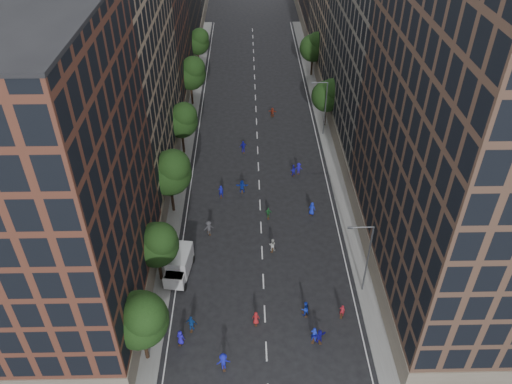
% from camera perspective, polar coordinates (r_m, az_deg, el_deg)
% --- Properties ---
extents(ground, '(240.00, 240.00, 0.00)m').
position_cam_1_polar(ground, '(76.19, 0.20, 4.60)').
color(ground, black).
rests_on(ground, ground).
extents(sidewalk_left, '(4.00, 105.00, 0.15)m').
position_cam_1_polar(sidewalk_left, '(83.22, -8.27, 7.27)').
color(sidewalk_left, slate).
rests_on(sidewalk_left, ground).
extents(sidewalk_right, '(4.00, 105.00, 0.15)m').
position_cam_1_polar(sidewalk_right, '(83.67, 8.40, 7.43)').
color(sidewalk_right, slate).
rests_on(sidewalk_right, ground).
extents(bldg_left_a, '(14.00, 22.00, 30.00)m').
position_cam_1_polar(bldg_left_a, '(47.08, -22.66, 0.53)').
color(bldg_left_a, '#4F2A1E').
rests_on(bldg_left_a, ground).
extents(bldg_left_b, '(14.00, 26.00, 34.00)m').
position_cam_1_polar(bldg_left_b, '(66.26, -16.87, 14.38)').
color(bldg_left_b, '#967E62').
rests_on(bldg_left_b, ground).
extents(bldg_left_c, '(14.00, 20.00, 28.00)m').
position_cam_1_polar(bldg_left_c, '(88.32, -13.17, 18.41)').
color(bldg_left_c, '#4F2A1E').
rests_on(bldg_left_c, ground).
extents(bldg_right_a, '(14.00, 30.00, 36.00)m').
position_cam_1_polar(bldg_right_a, '(49.89, 23.51, 6.56)').
color(bldg_right_a, '#4A3428').
rests_on(bldg_right_a, ground).
extents(bldg_right_b, '(14.00, 28.00, 33.00)m').
position_cam_1_polar(bldg_right_b, '(75.38, 15.43, 16.91)').
color(bldg_right_b, '#615B50').
rests_on(bldg_right_b, ground).
extents(tree_left_0, '(5.20, 5.20, 8.83)m').
position_cam_1_polar(tree_left_0, '(45.78, -13.01, -13.90)').
color(tree_left_0, black).
rests_on(tree_left_0, ground).
extents(tree_left_1, '(4.80, 4.80, 8.21)m').
position_cam_1_polar(tree_left_1, '(52.81, -11.22, -5.76)').
color(tree_left_1, black).
rests_on(tree_left_1, ground).
extents(tree_left_2, '(5.60, 5.60, 9.45)m').
position_cam_1_polar(tree_left_2, '(61.57, -9.76, 2.37)').
color(tree_left_2, black).
rests_on(tree_left_2, ground).
extents(tree_left_3, '(5.00, 5.00, 8.58)m').
position_cam_1_polar(tree_left_3, '(73.70, -8.47, 8.22)').
color(tree_left_3, black).
rests_on(tree_left_3, ground).
extents(tree_left_4, '(5.40, 5.40, 9.08)m').
position_cam_1_polar(tree_left_4, '(87.87, -7.43, 13.40)').
color(tree_left_4, black).
rests_on(tree_left_4, ground).
extents(tree_left_5, '(4.80, 4.80, 8.33)m').
position_cam_1_polar(tree_left_5, '(102.84, -6.64, 16.76)').
color(tree_left_5, black).
rests_on(tree_left_5, ground).
extents(tree_right_a, '(5.00, 5.00, 8.39)m').
position_cam_1_polar(tree_right_a, '(81.33, 8.28, 10.96)').
color(tree_right_a, black).
rests_on(tree_right_a, ground).
extents(tree_right_b, '(5.20, 5.20, 8.83)m').
position_cam_1_polar(tree_right_b, '(99.39, 6.68, 16.21)').
color(tree_right_b, black).
rests_on(tree_right_b, ground).
extents(streetlamp_near, '(2.64, 0.22, 9.06)m').
position_cam_1_polar(streetlamp_near, '(52.26, 12.48, -7.10)').
color(streetlamp_near, '#595B60').
rests_on(streetlamp_near, ground).
extents(streetlamp_far, '(2.64, 0.22, 9.06)m').
position_cam_1_polar(streetlamp_far, '(78.86, 7.79, 9.76)').
color(streetlamp_far, '#595B60').
rests_on(streetlamp_far, ground).
extents(cargo_van, '(3.10, 5.47, 2.78)m').
position_cam_1_polar(cargo_van, '(55.99, -8.82, -8.20)').
color(cargo_van, '#BBBBBD').
rests_on(cargo_van, ground).
extents(skater_0, '(0.96, 0.80, 1.68)m').
position_cam_1_polar(skater_0, '(50.35, -8.63, -16.14)').
color(skater_0, '#1D15B2').
rests_on(skater_0, ground).
extents(skater_1, '(0.79, 0.67, 1.83)m').
position_cam_1_polar(skater_1, '(50.25, 6.65, -15.90)').
color(skater_1, '#1629B9').
rests_on(skater_1, ground).
extents(skater_2, '(1.06, 0.95, 1.79)m').
position_cam_1_polar(skater_2, '(52.16, 5.62, -13.16)').
color(skater_2, '#152CAB').
rests_on(skater_2, ground).
extents(skater_3, '(1.36, 0.93, 1.94)m').
position_cam_1_polar(skater_3, '(48.21, -3.75, -18.80)').
color(skater_3, '#1419A8').
rests_on(skater_3, ground).
extents(skater_4, '(1.17, 0.70, 1.87)m').
position_cam_1_polar(skater_4, '(51.11, -7.38, -14.70)').
color(skater_4, navy).
rests_on(skater_4, ground).
extents(skater_5, '(1.56, 0.94, 1.60)m').
position_cam_1_polar(skater_5, '(50.34, 7.26, -16.05)').
color(skater_5, '#171296').
rests_on(skater_5, ground).
extents(skater_6, '(0.76, 0.51, 1.52)m').
position_cam_1_polar(skater_6, '(51.35, -0.01, -14.23)').
color(skater_6, maroon).
rests_on(skater_6, ground).
extents(skater_7, '(0.63, 0.50, 1.50)m').
position_cam_1_polar(skater_7, '(52.68, 9.81, -13.24)').
color(skater_7, maroon).
rests_on(skater_7, ground).
extents(skater_8, '(0.94, 0.80, 1.68)m').
position_cam_1_polar(skater_8, '(58.53, 1.88, -6.09)').
color(skater_8, beige).
rests_on(skater_8, ground).
extents(skater_9, '(1.39, 1.10, 1.88)m').
position_cam_1_polar(skater_9, '(60.88, -5.42, -4.11)').
color(skater_9, '#3C3C41').
rests_on(skater_9, ground).
extents(skater_10, '(0.90, 0.41, 1.50)m').
position_cam_1_polar(skater_10, '(63.09, 1.43, -2.43)').
color(skater_10, '#1D622C').
rests_on(skater_10, ground).
extents(skater_11, '(1.70, 0.55, 1.84)m').
position_cam_1_polar(skater_11, '(67.28, -1.60, 0.62)').
color(skater_11, '#1634B7').
rests_on(skater_11, ground).
extents(skater_12, '(1.03, 0.88, 1.78)m').
position_cam_1_polar(skater_12, '(63.93, 6.40, -1.92)').
color(skater_12, '#1628B9').
rests_on(skater_12, ground).
extents(skater_13, '(0.67, 0.46, 1.80)m').
position_cam_1_polar(skater_13, '(66.57, -4.03, 0.05)').
color(skater_13, '#1418A7').
rests_on(skater_13, ground).
extents(skater_14, '(0.98, 0.89, 1.64)m').
position_cam_1_polar(skater_14, '(70.81, 4.24, 2.49)').
color(skater_14, '#1915B2').
rests_on(skater_14, ground).
extents(skater_15, '(1.12, 0.70, 1.66)m').
position_cam_1_polar(skater_15, '(71.23, 4.90, 2.69)').
color(skater_15, '#1C15AE').
rests_on(skater_15, ground).
extents(skater_16, '(1.19, 0.70, 1.90)m').
position_cam_1_polar(skater_16, '(75.60, -1.46, 5.15)').
color(skater_16, '#1816B7').
rests_on(skater_16, ground).
extents(skater_17, '(1.51, 0.79, 1.55)m').
position_cam_1_polar(skater_17, '(85.61, 1.88, 9.08)').
color(skater_17, maroon).
rests_on(skater_17, ground).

